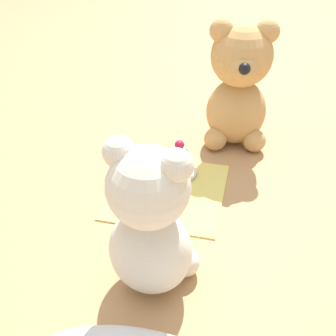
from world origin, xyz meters
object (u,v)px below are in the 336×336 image
Objects in this scene: saucer_plate at (179,172)px; cupcake_near_tan_bear at (179,160)px; cupcake_near_cream_bear at (135,199)px; teddy_bear_tan at (239,86)px; teddy_bear_cream at (151,223)px.

saucer_plate is 1.03× the size of cupcake_near_tan_bear.
cupcake_near_tan_bear reaches higher than cupcake_near_cream_bear.
cupcake_near_cream_bear is at bearing -125.56° from teddy_bear_tan.
teddy_bear_cream is 0.29m from cupcake_near_tan_bear.
teddy_bear_cream reaches higher than cupcake_near_cream_bear.
teddy_bear_cream is 3.26× the size of saucer_plate.
cupcake_near_cream_bear is (0.15, 0.30, -0.11)m from teddy_bear_tan.
teddy_bear_cream is at bearing 93.67° from saucer_plate.
cupcake_near_tan_bear is at bearing 180.00° from saucer_plate.
teddy_bear_tan is at bearing -116.93° from cupcake_near_cream_bear.
cupcake_near_cream_bear is 0.85× the size of cupcake_near_tan_bear.
cupcake_near_cream_bear is at bearing 67.78° from cupcake_near_tan_bear.
cupcake_near_tan_bear is (-0.00, 0.00, 0.03)m from saucer_plate.
teddy_bear_tan reaches higher than saucer_plate.
saucer_plate is at bearing -129.07° from teddy_bear_tan.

